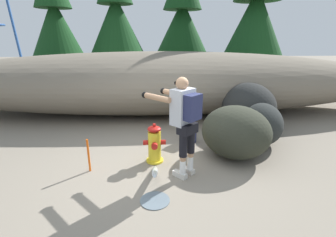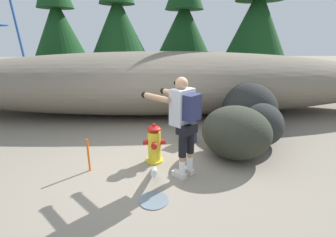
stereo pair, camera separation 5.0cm
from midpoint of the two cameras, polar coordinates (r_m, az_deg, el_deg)
ground_plane at (r=4.67m, az=-1.30°, el=-10.74°), size 56.00×56.00×0.04m
dirt_embankment at (r=7.65m, az=-1.85°, el=8.27°), size 14.71×3.20×1.85m
fire_hydrant at (r=4.62m, az=-2.85°, el=-6.01°), size 0.42×0.37×0.75m
hydrant_water_jet at (r=4.03m, az=-2.88°, el=-13.01°), size 0.43×1.27×0.51m
utility_worker at (r=3.94m, az=3.76°, el=0.62°), size 0.95×0.97×1.66m
spare_backpack at (r=5.50m, az=5.03°, el=-3.46°), size 0.36×0.36×0.47m
boulder_large at (r=5.76m, az=21.21°, el=-1.21°), size 1.03×1.25×0.89m
boulder_mid at (r=6.53m, az=18.37°, el=2.61°), size 1.53×1.71×1.18m
boulder_small at (r=4.93m, az=15.66°, el=-3.07°), size 1.80×1.79×1.01m
pine_tree_far_left at (r=11.40m, az=-24.09°, el=20.43°), size 2.15×2.15×5.32m
pine_tree_left at (r=10.75m, az=-11.41°, el=22.69°), size 2.14×2.14×5.33m
pine_tree_center at (r=13.11m, az=3.85°, el=21.96°), size 2.90×2.90×5.90m
pine_tree_right at (r=11.09m, az=20.12°, el=21.88°), size 2.83×2.83×6.16m
survey_stake at (r=4.53m, az=-17.53°, el=-8.02°), size 0.04×0.04×0.60m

